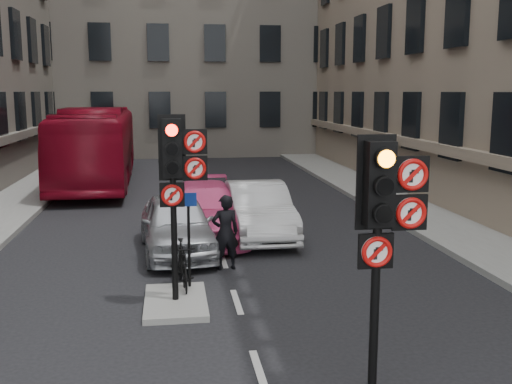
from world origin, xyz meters
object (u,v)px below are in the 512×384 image
object	(u,v)px
signal_far	(177,168)
motorcyclist	(225,232)
car_silver	(177,224)
car_pink	(205,211)
car_white	(258,210)
signal_near	(385,212)
bus_red	(96,146)
info_sign	(189,226)
motorcycle	(182,265)

from	to	relation	value
signal_far	motorcyclist	bearing A→B (deg)	63.91
motorcyclist	car_silver	bearing A→B (deg)	-65.53
signal_far	car_pink	xyz separation A→B (m)	(0.84, 5.56, -1.95)
car_silver	car_white	xyz separation A→B (m)	(2.32, 1.43, 0.02)
car_silver	motorcyclist	world-z (taller)	motorcyclist
signal_near	car_silver	xyz separation A→B (m)	(-2.60, 7.91, -1.83)
car_pink	bus_red	xyz separation A→B (m)	(-4.22, 10.64, 0.96)
car_pink	info_sign	xyz separation A→B (m)	(-0.62, -4.82, 0.65)
bus_red	car_white	bearing A→B (deg)	-63.92
car_silver	info_sign	size ratio (longest dim) A/B	2.22
car_silver	bus_red	bearing A→B (deg)	100.68
bus_red	motorcyclist	xyz separation A→B (m)	(4.49, -13.94, -0.82)
signal_near	motorcycle	world-z (taller)	signal_near
signal_near	signal_far	xyz separation A→B (m)	(-2.60, 4.00, 0.12)
signal_near	car_pink	world-z (taller)	signal_near
car_white	info_sign	xyz separation A→B (m)	(-2.11, -4.60, 0.63)
info_sign	signal_far	bearing A→B (deg)	-106.96
car_silver	car_white	bearing A→B (deg)	26.94
bus_red	motorcycle	world-z (taller)	bus_red
signal_near	car_white	world-z (taller)	signal_near
car_silver	motorcyclist	distance (m)	1.99
signal_near	car_silver	world-z (taller)	signal_near
bus_red	motorcycle	size ratio (longest dim) A/B	7.26
info_sign	bus_red	bearing A→B (deg)	102.27
car_silver	bus_red	xyz separation A→B (m)	(-3.39, 12.29, 0.96)
bus_red	motorcyclist	bearing A→B (deg)	-73.82
signal_near	info_sign	bearing A→B (deg)	116.72
signal_near	signal_far	size ratio (longest dim) A/B	1.00
car_silver	signal_near	bearing A→B (deg)	-76.52
signal_far	car_silver	size ratio (longest dim) A/B	0.81
motorcyclist	info_sign	size ratio (longest dim) A/B	0.90
car_pink	info_sign	world-z (taller)	info_sign
car_silver	info_sign	world-z (taller)	info_sign
signal_far	motorcycle	size ratio (longest dim) A/B	2.11
car_silver	car_pink	bearing A→B (deg)	58.38
signal_far	motorcyclist	world-z (taller)	signal_far
bus_red	motorcycle	xyz separation A→B (m)	(3.46, -15.19, -1.20)
signal_near	bus_red	world-z (taller)	signal_near
signal_far	motorcyclist	distance (m)	3.10
motorcycle	car_silver	bearing A→B (deg)	87.05
motorcycle	info_sign	bearing A→B (deg)	-66.96
signal_near	car_pink	xyz separation A→B (m)	(-1.76, 9.56, -1.83)
signal_near	info_sign	size ratio (longest dim) A/B	1.81
car_silver	car_pink	size ratio (longest dim) A/B	0.85
car_pink	bus_red	size ratio (longest dim) A/B	0.42
car_white	car_pink	size ratio (longest dim) A/B	0.90
car_pink	motorcycle	xyz separation A→B (m)	(-0.76, -4.55, -0.24)
bus_red	info_sign	xyz separation A→B (m)	(3.60, -15.46, -0.31)
signal_near	motorcyclist	distance (m)	6.65
car_silver	car_white	world-z (taller)	car_white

